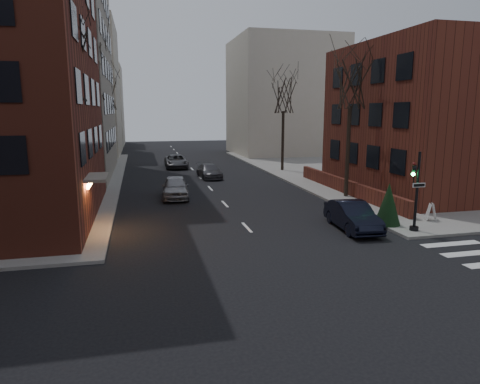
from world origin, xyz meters
name	(u,v)px	position (x,y,z in m)	size (l,w,h in m)	color
ground	(358,346)	(0.00, 0.00, 0.00)	(160.00, 160.00, 0.00)	black
sidewalk_far_right	(464,167)	(29.00, 30.00, 0.07)	(44.00, 44.00, 0.15)	gray
building_right_brick	(436,119)	(16.50, 19.00, 5.50)	(12.00, 14.00, 11.00)	#5A251A
low_wall_right	(346,186)	(9.30, 19.00, 0.65)	(0.35, 16.00, 1.00)	#5A251A
building_distant_la	(65,90)	(-15.00, 55.00, 9.00)	(14.00, 16.00, 18.00)	#BFB3A1
building_distant_ra	(284,97)	(15.00, 50.00, 8.00)	(14.00, 14.00, 16.00)	#BFB3A1
building_distant_lb	(94,106)	(-13.00, 72.00, 7.00)	(10.00, 12.00, 14.00)	#BFB3A1
traffic_signal	(415,196)	(7.94, 8.99, 1.91)	(0.76, 0.44, 4.00)	black
tree_left_a	(65,63)	(-8.80, 14.00, 8.47)	(4.18, 4.18, 10.26)	#2D231C
tree_left_b	(90,74)	(-8.80, 26.00, 8.91)	(4.40, 4.40, 10.80)	#2D231C
tree_left_c	(105,93)	(-8.80, 40.00, 8.03)	(3.96, 3.96, 9.72)	#2D231C
tree_right_a	(351,82)	(8.80, 18.00, 8.03)	(3.96, 3.96, 9.72)	#2D231C
tree_right_b	(284,96)	(8.80, 32.00, 7.59)	(3.74, 3.74, 9.18)	#2D231C
streetlamp_near	(98,138)	(-8.20, 22.00, 4.24)	(0.36, 0.36, 6.28)	black
streetlamp_far	(113,128)	(-8.20, 42.00, 4.24)	(0.36, 0.36, 6.28)	black
parked_sedan	(352,216)	(5.26, 10.35, 0.74)	(1.56, 4.46, 1.47)	black
car_lane_silver	(175,187)	(-3.03, 20.83, 0.78)	(1.83, 4.55, 1.55)	gray
car_lane_gray	(209,171)	(0.80, 29.41, 0.64)	(1.79, 4.40, 1.28)	#3F3F44
car_lane_far	(176,161)	(-1.56, 37.27, 0.71)	(2.36, 5.11, 1.42)	#424147
sandwich_board	(431,212)	(10.20, 10.64, 0.62)	(0.42, 0.58, 0.94)	silver
evergreen_shrub	(388,204)	(7.33, 10.36, 1.27)	(1.35, 1.35, 2.24)	black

